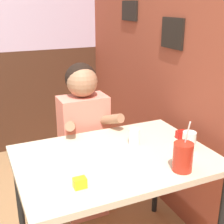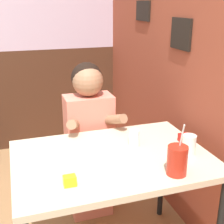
{
  "view_description": "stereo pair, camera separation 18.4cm",
  "coord_description": "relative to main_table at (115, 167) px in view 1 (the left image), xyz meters",
  "views": [
    {
      "loc": [
        -0.04,
        -1.13,
        1.58
      ],
      "look_at": [
        0.67,
        0.45,
        0.97
      ],
      "focal_mm": 50.0,
      "sensor_mm": 36.0,
      "label": 1
    },
    {
      "loc": [
        0.13,
        -1.2,
        1.58
      ],
      "look_at": [
        0.67,
        0.45,
        0.97
      ],
      "focal_mm": 50.0,
      "sensor_mm": 36.0,
      "label": 2
    }
  ],
  "objects": [
    {
      "name": "glass_center",
      "position": [
        0.42,
        -0.1,
        0.12
      ],
      "size": [
        0.08,
        0.08,
        0.11
      ],
      "color": "silver",
      "rests_on": "main_table"
    },
    {
      "name": "condiment_ketchup",
      "position": [
        0.48,
        0.05,
        0.09
      ],
      "size": [
        0.06,
        0.04,
        0.05
      ],
      "color": "#B7140F",
      "rests_on": "main_table"
    },
    {
      "name": "main_table",
      "position": [
        0.0,
        0.0,
        0.0
      ],
      "size": [
        1.1,
        0.78,
        0.77
      ],
      "color": "beige",
      "rests_on": "ground_plane"
    },
    {
      "name": "condiment_mustard",
      "position": [
        -0.28,
        -0.22,
        0.09
      ],
      "size": [
        0.06,
        0.04,
        0.05
      ],
      "color": "yellow",
      "rests_on": "main_table"
    },
    {
      "name": "person_seated",
      "position": [
        0.0,
        0.55,
        -0.06
      ],
      "size": [
        0.42,
        0.41,
        1.2
      ],
      "color": "#EA7F6B",
      "rests_on": "ground_plane"
    },
    {
      "name": "glass_near_pitcher",
      "position": [
        0.17,
        0.1,
        0.12
      ],
      "size": [
        0.06,
        0.06,
        0.1
      ],
      "color": "silver",
      "rests_on": "main_table"
    },
    {
      "name": "brick_wall_right",
      "position": [
        0.67,
        0.82,
        0.65
      ],
      "size": [
        0.08,
        4.23,
        2.7
      ],
      "color": "brown",
      "rests_on": "ground_plane"
    },
    {
      "name": "cocktail_pitcher",
      "position": [
        0.25,
        -0.28,
        0.15
      ],
      "size": [
        0.1,
        0.1,
        0.27
      ],
      "color": "#B22819",
      "rests_on": "main_table"
    }
  ]
}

